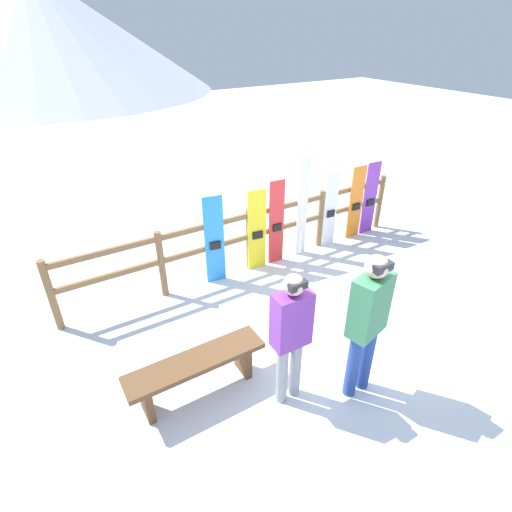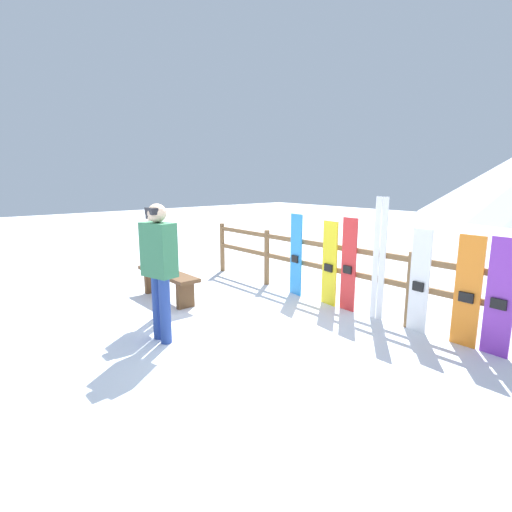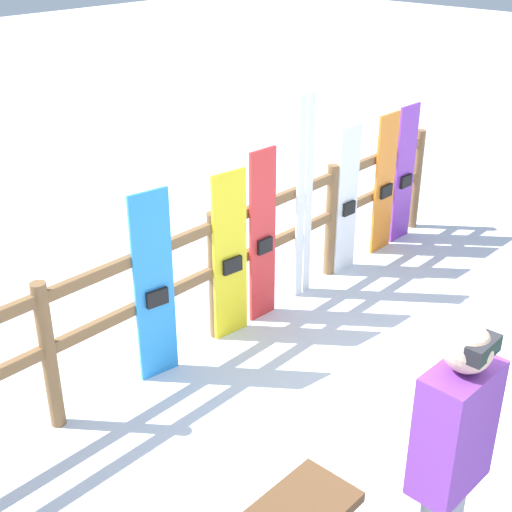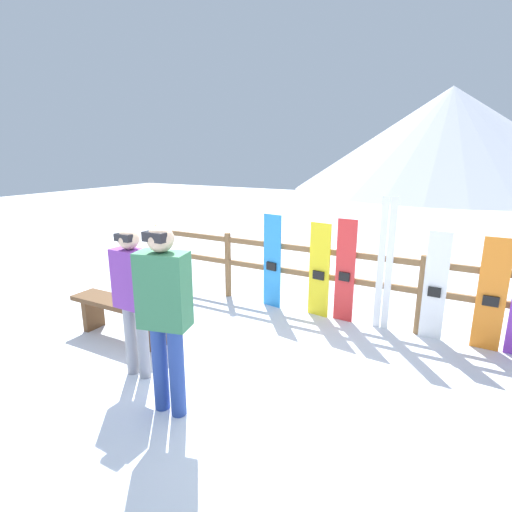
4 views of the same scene
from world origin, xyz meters
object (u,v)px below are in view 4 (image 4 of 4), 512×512
at_px(snowboard_blue, 272,262).
at_px(snowboard_red, 345,271).
at_px(person_purple, 133,292).
at_px(ski_pair_white, 385,265).
at_px(snowboard_white, 435,287).
at_px(person_plaid_green, 165,308).
at_px(snowboard_yellow, 319,271).
at_px(snowboard_orange, 492,295).
at_px(bench, 123,311).

height_order(snowboard_blue, snowboard_red, snowboard_red).
bearing_deg(person_purple, snowboard_blue, 81.66).
height_order(ski_pair_white, snowboard_white, ski_pair_white).
bearing_deg(ski_pair_white, snowboard_red, -179.62).
relative_size(person_plaid_green, snowboard_yellow, 1.27).
bearing_deg(person_plaid_green, person_purple, 155.79).
distance_m(snowboard_yellow, snowboard_orange, 2.11).
distance_m(person_plaid_green, snowboard_yellow, 2.79).
relative_size(person_plaid_green, snowboard_red, 1.20).
relative_size(person_purple, snowboard_blue, 1.11).
height_order(person_purple, snowboard_white, person_purple).
height_order(bench, snowboard_yellow, snowboard_yellow).
bearing_deg(ski_pair_white, snowboard_white, -0.33).
height_order(snowboard_blue, snowboard_white, snowboard_blue).
bearing_deg(snowboard_red, person_plaid_green, -105.67).
distance_m(snowboard_red, snowboard_orange, 1.74).
distance_m(person_purple, snowboard_white, 3.57).
relative_size(bench, snowboard_orange, 1.11).
bearing_deg(snowboard_blue, snowboard_white, -0.00).
distance_m(snowboard_blue, snowboard_orange, 2.86).
distance_m(person_purple, snowboard_red, 2.85).
height_order(person_plaid_green, snowboard_yellow, person_plaid_green).
bearing_deg(snowboard_yellow, snowboard_red, 0.01).
height_order(person_purple, snowboard_blue, person_purple).
relative_size(bench, person_plaid_green, 0.88).
bearing_deg(ski_pair_white, bench, -146.17).
height_order(person_purple, snowboard_yellow, person_purple).
bearing_deg(bench, snowboard_red, 39.40).
xyz_separation_m(person_plaid_green, snowboard_red, (0.77, 2.74, -0.29)).
height_order(snowboard_yellow, snowboard_orange, snowboard_orange).
bearing_deg(bench, snowboard_white, 28.71).
height_order(snowboard_yellow, snowboard_red, snowboard_red).
height_order(bench, person_plaid_green, person_plaid_green).
bearing_deg(snowboard_orange, snowboard_white, 180.00).
bearing_deg(snowboard_blue, snowboard_yellow, -0.00).
bearing_deg(snowboard_yellow, bench, -135.55).
xyz_separation_m(person_purple, person_plaid_green, (0.70, -0.32, 0.08)).
bearing_deg(person_plaid_green, snowboard_blue, 97.16).
distance_m(snowboard_white, snowboard_orange, 0.61).
relative_size(snowboard_red, snowboard_orange, 1.05).
relative_size(person_purple, snowboard_orange, 1.15).
bearing_deg(snowboard_white, snowboard_blue, 180.00).
bearing_deg(snowboard_orange, snowboard_yellow, -180.00).
xyz_separation_m(snowboard_blue, snowboard_red, (1.11, 0.00, 0.01)).
distance_m(ski_pair_white, snowboard_orange, 1.24).
bearing_deg(snowboard_red, snowboard_blue, -180.00).
height_order(person_plaid_green, snowboard_white, person_plaid_green).
bearing_deg(snowboard_yellow, snowboard_orange, 0.00).
height_order(person_plaid_green, snowboard_blue, person_plaid_green).
relative_size(snowboard_white, snowboard_orange, 1.01).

